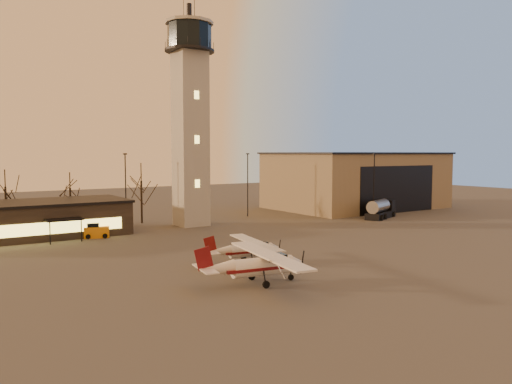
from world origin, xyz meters
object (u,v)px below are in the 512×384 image
at_px(hangar, 356,180).
at_px(cessna_rear, 252,252).
at_px(fuel_truck, 381,211).
at_px(service_cart, 96,232).
at_px(cessna_front, 264,269).
at_px(control_tower, 190,108).
at_px(terminal, 18,220).

relative_size(hangar, cessna_rear, 3.05).
relative_size(fuel_truck, service_cart, 2.55).
bearing_deg(cessna_front, control_tower, 83.17).
height_order(hangar, service_cart, hangar).
distance_m(cessna_rear, service_cart, 23.26).
xyz_separation_m(hangar, service_cart, (-50.11, -6.96, -4.46)).
distance_m(control_tower, service_cart, 21.27).
relative_size(control_tower, hangar, 1.07).
bearing_deg(service_cart, terminal, 165.55).
distance_m(hangar, service_cart, 50.79).
bearing_deg(fuel_truck, cessna_front, -172.36).
xyz_separation_m(control_tower, cessna_front, (-9.23, -31.59, -15.19)).
bearing_deg(service_cart, hangar, 25.65).
bearing_deg(terminal, fuel_truck, -12.59).
bearing_deg(hangar, terminal, -178.03).
bearing_deg(service_cart, fuel_truck, 9.34).
height_order(hangar, cessna_front, hangar).
xyz_separation_m(control_tower, service_cart, (-14.11, -2.98, -15.63)).
distance_m(cessna_front, fuel_truck, 43.65).
bearing_deg(control_tower, service_cart, -168.08).
height_order(terminal, fuel_truck, terminal).
relative_size(terminal, fuel_truck, 3.10).
bearing_deg(service_cart, cessna_front, -62.56).
relative_size(hangar, service_cart, 9.54).
relative_size(control_tower, cessna_rear, 3.25).
relative_size(terminal, cessna_front, 2.11).
distance_m(hangar, cessna_rear, 50.96).
xyz_separation_m(control_tower, fuel_truck, (28.27, -9.24, -15.16)).
relative_size(cessna_rear, service_cart, 3.13).
relative_size(cessna_front, fuel_truck, 1.47).
distance_m(terminal, fuel_truck, 51.52).
height_order(cessna_rear, service_cart, cessna_rear).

